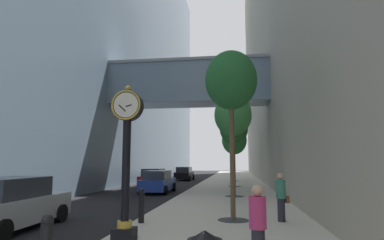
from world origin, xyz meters
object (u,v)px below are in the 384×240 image
Objects in this scene: car_black_near at (184,174)px; car_blue_trailing at (158,182)px; street_tree_mid_near at (233,116)px; street_tree_far at (234,140)px; street_clock at (126,154)px; pedestrian_by_clock at (258,224)px; car_silver_far at (10,205)px; street_tree_mid_far at (234,129)px; pedestrian_walking at (281,196)px; street_tree_near at (231,82)px; bollard_third at (141,205)px; car_red_mid at (154,178)px.

car_black_near reaches higher than car_blue_trailing.
street_tree_far is (-0.00, 16.23, -0.46)m from street_tree_mid_near.
pedestrian_by_clock is (3.33, -1.78, -1.43)m from street_clock.
car_silver_far is at bearing 161.56° from street_clock.
car_blue_trailing is (-5.49, 3.03, -4.30)m from street_tree_mid_near.
street_tree_mid_near is 20.38m from car_black_near.
street_tree_mid_far is 1.47× the size of car_black_near.
street_tree_mid_near is (2.80, 11.62, 2.65)m from street_clock.
pedestrian_walking reaches higher than car_silver_far.
street_tree_mid_far reaches higher than street_clock.
street_tree_near is 1.43× the size of car_blue_trailing.
bollard_third is at bearing -100.35° from street_tree_mid_far.
pedestrian_by_clock is at bearing -28.09° from street_clock.
bollard_third is 0.18× the size of street_tree_mid_far.
car_silver_far is at bearing -97.39° from car_blue_trailing.
car_blue_trailing is at bearing -137.14° from street_tree_mid_far.
street_tree_mid_far is at bearing 90.00° from street_tree_near.
bollard_third is (-0.33, 2.63, -1.67)m from street_clock.
street_tree_near reaches higher than car_red_mid.
bollard_third is at bearing 97.09° from street_clock.
pedestrian_by_clock is 22.85m from car_red_mid.
street_tree_mid_near is 9.22m from pedestrian_walking.
car_black_near is (-6.08, 2.75, -3.82)m from street_tree_far.
street_tree_mid_near is 1.45× the size of car_blue_trailing.
pedestrian_by_clock is at bearing -22.77° from car_silver_far.
street_clock is at bearing -95.73° from street_tree_far.
street_tree_mid_far is 8.28m from car_red_mid.
street_tree_mid_near is at bearing -28.88° from car_blue_trailing.
car_silver_far is (-4.07, -1.17, 0.08)m from bollard_third.
street_tree_mid_near is at bearing -90.00° from street_tree_mid_far.
car_red_mid is at bearing 131.01° from street_tree_mid_near.
car_blue_trailing is at bearing 122.77° from pedestrian_walking.
street_tree_far is (-0.00, 8.12, -0.46)m from street_tree_mid_far.
street_tree_near is 3.85× the size of pedestrian_by_clock.
bollard_third is 0.19× the size of street_tree_near.
street_tree_near reaches higher than pedestrian_by_clock.
street_tree_mid_near reaches higher than bollard_third.
street_tree_far is 3.75× the size of pedestrian_by_clock.
street_tree_far is 14.80m from car_blue_trailing.
street_tree_mid_far is 1.48× the size of car_red_mid.
street_tree_far reaches higher than pedestrian_by_clock.
pedestrian_walking is (4.81, 0.87, 0.28)m from bollard_third.
street_tree_mid_near is at bearing 90.00° from street_tree_near.
street_tree_near is 1.45× the size of car_red_mid.
street_tree_far is (3.12, 25.22, 3.86)m from bollard_third.
street_tree_mid_far is at bearing 91.42° from pedestrian_by_clock.
pedestrian_walking is 13.25m from car_blue_trailing.
car_black_near is 1.00× the size of car_blue_trailing.
street_clock reaches higher than car_red_mid.
street_tree_mid_far is at bearing -60.78° from car_black_near.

